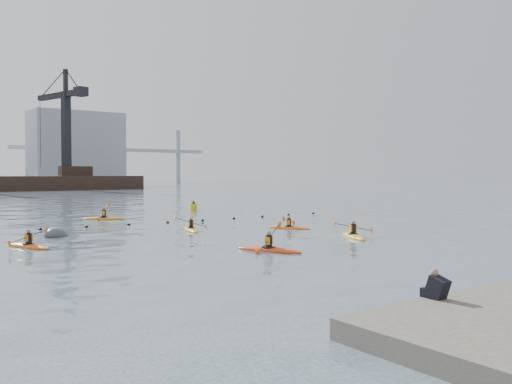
{
  "coord_description": "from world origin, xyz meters",
  "views": [
    {
      "loc": [
        -17.35,
        -14.19,
        3.72
      ],
      "look_at": [
        -1.79,
        7.2,
        2.8
      ],
      "focal_mm": 38.0,
      "sensor_mm": 36.0,
      "label": 1
    }
  ],
  "objects_px": {
    "nav_buoy": "(193,207)",
    "kayaker_0": "(269,249)",
    "kayaker_2": "(29,245)",
    "kayaker_4": "(289,227)",
    "mooring_buoy": "(57,236)",
    "kayaker_5": "(104,218)",
    "kayaker_3": "(191,229)",
    "kayaker_1": "(353,235)"
  },
  "relations": [
    {
      "from": "nav_buoy",
      "to": "kayaker_0",
      "type": "bearing_deg",
      "value": -112.22
    },
    {
      "from": "kayaker_0",
      "to": "kayaker_2",
      "type": "relative_size",
      "value": 1.05
    },
    {
      "from": "kayaker_4",
      "to": "mooring_buoy",
      "type": "distance_m",
      "value": 14.65
    },
    {
      "from": "kayaker_0",
      "to": "kayaker_5",
      "type": "xyz_separation_m",
      "value": [
        0.03,
        21.89,
        0.0
      ]
    },
    {
      "from": "kayaker_0",
      "to": "kayaker_4",
      "type": "distance_m",
      "value": 10.62
    },
    {
      "from": "kayaker_2",
      "to": "kayaker_3",
      "type": "xyz_separation_m",
      "value": [
        10.47,
        2.18,
        -0.0
      ]
    },
    {
      "from": "kayaker_1",
      "to": "kayaker_5",
      "type": "bearing_deg",
      "value": 137.36
    },
    {
      "from": "kayaker_3",
      "to": "nav_buoy",
      "type": "bearing_deg",
      "value": 77.96
    },
    {
      "from": "kayaker_2",
      "to": "kayaker_3",
      "type": "bearing_deg",
      "value": -8.78
    },
    {
      "from": "kayaker_1",
      "to": "kayaker_3",
      "type": "xyz_separation_m",
      "value": [
        -5.85,
        8.72,
        -0.01
      ]
    },
    {
      "from": "kayaker_2",
      "to": "mooring_buoy",
      "type": "distance_m",
      "value": 4.84
    },
    {
      "from": "kayaker_4",
      "to": "kayaker_5",
      "type": "distance_m",
      "value": 16.16
    },
    {
      "from": "kayaker_0",
      "to": "nav_buoy",
      "type": "height_order",
      "value": "kayaker_0"
    },
    {
      "from": "kayaker_0",
      "to": "kayaker_1",
      "type": "relative_size",
      "value": 1.01
    },
    {
      "from": "nav_buoy",
      "to": "mooring_buoy",
      "type": "bearing_deg",
      "value": -140.64
    },
    {
      "from": "nav_buoy",
      "to": "kayaker_4",
      "type": "bearing_deg",
      "value": -99.92
    },
    {
      "from": "kayaker_0",
      "to": "kayaker_2",
      "type": "bearing_deg",
      "value": 113.66
    },
    {
      "from": "kayaker_4",
      "to": "mooring_buoy",
      "type": "xyz_separation_m",
      "value": [
        -13.87,
        4.7,
        -0.09
      ]
    },
    {
      "from": "kayaker_3",
      "to": "mooring_buoy",
      "type": "distance_m",
      "value": 8.17
    },
    {
      "from": "kayaker_0",
      "to": "kayaker_1",
      "type": "xyz_separation_m",
      "value": [
        7.38,
        1.57,
        0.0
      ]
    },
    {
      "from": "kayaker_1",
      "to": "nav_buoy",
      "type": "bearing_deg",
      "value": 109.71
    },
    {
      "from": "kayaker_3",
      "to": "nav_buoy",
      "type": "height_order",
      "value": "nav_buoy"
    },
    {
      "from": "mooring_buoy",
      "to": "nav_buoy",
      "type": "xyz_separation_m",
      "value": [
        17.16,
        14.07,
        0.37
      ]
    },
    {
      "from": "kayaker_4",
      "to": "nav_buoy",
      "type": "height_order",
      "value": "nav_buoy"
    },
    {
      "from": "kayaker_5",
      "to": "kayaker_0",
      "type": "bearing_deg",
      "value": -138.63
    },
    {
      "from": "kayaker_3",
      "to": "kayaker_5",
      "type": "bearing_deg",
      "value": 115.26
    },
    {
      "from": "mooring_buoy",
      "to": "kayaker_2",
      "type": "bearing_deg",
      "value": -121.62
    },
    {
      "from": "kayaker_3",
      "to": "mooring_buoy",
      "type": "xyz_separation_m",
      "value": [
        -7.93,
        1.95,
        -0.09
      ]
    },
    {
      "from": "kayaker_3",
      "to": "kayaker_1",
      "type": "bearing_deg",
      "value": -38.27
    },
    {
      "from": "kayaker_4",
      "to": "nav_buoy",
      "type": "xyz_separation_m",
      "value": [
        3.28,
        18.77,
        0.27
      ]
    },
    {
      "from": "kayaker_1",
      "to": "kayaker_5",
      "type": "distance_m",
      "value": 21.61
    },
    {
      "from": "kayaker_0",
      "to": "nav_buoy",
      "type": "xyz_separation_m",
      "value": [
        10.75,
        26.31,
        0.26
      ]
    },
    {
      "from": "kayaker_2",
      "to": "kayaker_0",
      "type": "bearing_deg",
      "value": -62.75
    },
    {
      "from": "kayaker_2",
      "to": "nav_buoy",
      "type": "distance_m",
      "value": 26.81
    },
    {
      "from": "kayaker_4",
      "to": "kayaker_5",
      "type": "xyz_separation_m",
      "value": [
        -7.44,
        14.35,
        0.02
      ]
    },
    {
      "from": "mooring_buoy",
      "to": "kayaker_4",
      "type": "bearing_deg",
      "value": -18.7
    },
    {
      "from": "kayaker_5",
      "to": "mooring_buoy",
      "type": "bearing_deg",
      "value": -172.24
    },
    {
      "from": "kayaker_5",
      "to": "kayaker_2",
      "type": "bearing_deg",
      "value": -171.64
    },
    {
      "from": "kayaker_0",
      "to": "mooring_buoy",
      "type": "height_order",
      "value": "kayaker_0"
    },
    {
      "from": "mooring_buoy",
      "to": "nav_buoy",
      "type": "bearing_deg",
      "value": 39.36
    },
    {
      "from": "kayaker_4",
      "to": "kayaker_5",
      "type": "relative_size",
      "value": 0.94
    },
    {
      "from": "kayaker_2",
      "to": "kayaker_3",
      "type": "distance_m",
      "value": 10.69
    }
  ]
}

